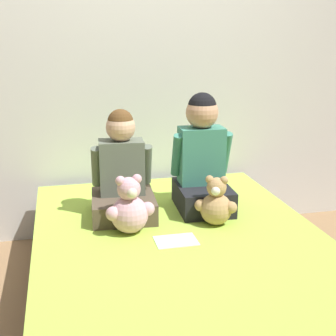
{
  "coord_description": "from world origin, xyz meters",
  "views": [
    {
      "loc": [
        -0.57,
        -2.15,
        1.42
      ],
      "look_at": [
        0.0,
        0.28,
        0.69
      ],
      "focal_mm": 50.0,
      "sensor_mm": 36.0,
      "label": 1
    }
  ],
  "objects_px": {
    "teddy_bear_held_by_left_child": "(130,209)",
    "sign_card": "(176,241)",
    "child_on_left": "(122,176)",
    "bed": "(180,271)",
    "teddy_bear_held_by_right_child": "(216,204)",
    "child_on_right": "(202,160)"
  },
  "relations": [
    {
      "from": "bed",
      "to": "child_on_right",
      "type": "relative_size",
      "value": 2.9
    },
    {
      "from": "bed",
      "to": "sign_card",
      "type": "distance_m",
      "value": 0.22
    },
    {
      "from": "child_on_left",
      "to": "sign_card",
      "type": "height_order",
      "value": "child_on_left"
    },
    {
      "from": "child_on_left",
      "to": "teddy_bear_held_by_left_child",
      "type": "distance_m",
      "value": 0.29
    },
    {
      "from": "teddy_bear_held_by_right_child",
      "to": "sign_card",
      "type": "relative_size",
      "value": 1.31
    },
    {
      "from": "child_on_left",
      "to": "child_on_right",
      "type": "bearing_deg",
      "value": 4.53
    },
    {
      "from": "teddy_bear_held_by_left_child",
      "to": "sign_card",
      "type": "height_order",
      "value": "teddy_bear_held_by_left_child"
    },
    {
      "from": "teddy_bear_held_by_right_child",
      "to": "sign_card",
      "type": "bearing_deg",
      "value": -123.83
    },
    {
      "from": "teddy_bear_held_by_left_child",
      "to": "sign_card",
      "type": "xyz_separation_m",
      "value": [
        0.21,
        -0.16,
        -0.13
      ]
    },
    {
      "from": "teddy_bear_held_by_left_child",
      "to": "teddy_bear_held_by_right_child",
      "type": "bearing_deg",
      "value": -8.16
    },
    {
      "from": "child_on_left",
      "to": "child_on_right",
      "type": "relative_size",
      "value": 0.89
    },
    {
      "from": "bed",
      "to": "sign_card",
      "type": "height_order",
      "value": "sign_card"
    },
    {
      "from": "bed",
      "to": "sign_card",
      "type": "xyz_separation_m",
      "value": [
        -0.04,
        -0.07,
        0.21
      ]
    },
    {
      "from": "teddy_bear_held_by_left_child",
      "to": "sign_card",
      "type": "bearing_deg",
      "value": -46.33
    },
    {
      "from": "child_on_left",
      "to": "sign_card",
      "type": "relative_size",
      "value": 2.87
    },
    {
      "from": "bed",
      "to": "sign_card",
      "type": "bearing_deg",
      "value": -121.7
    },
    {
      "from": "bed",
      "to": "teddy_bear_held_by_right_child",
      "type": "relative_size",
      "value": 7.18
    },
    {
      "from": "child_on_right",
      "to": "teddy_bear_held_by_left_child",
      "type": "xyz_separation_m",
      "value": [
        -0.47,
        -0.27,
        -0.16
      ]
    },
    {
      "from": "child_on_left",
      "to": "teddy_bear_held_by_left_child",
      "type": "bearing_deg",
      "value": -86.24
    },
    {
      "from": "bed",
      "to": "child_on_left",
      "type": "bearing_deg",
      "value": 123.9
    },
    {
      "from": "teddy_bear_held_by_left_child",
      "to": "sign_card",
      "type": "relative_size",
      "value": 1.48
    },
    {
      "from": "teddy_bear_held_by_left_child",
      "to": "sign_card",
      "type": "distance_m",
      "value": 0.29
    }
  ]
}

